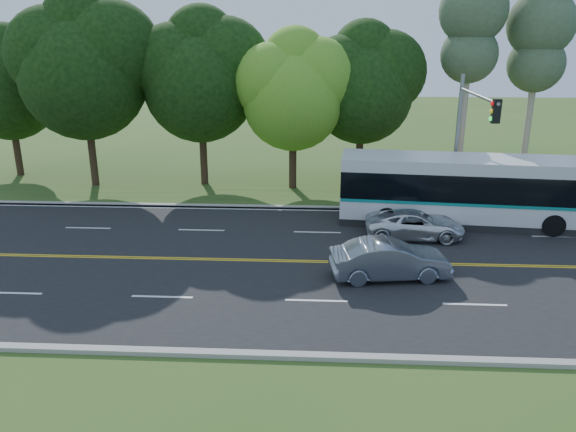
# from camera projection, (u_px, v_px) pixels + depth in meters

# --- Properties ---
(ground) EXTENTS (120.00, 120.00, 0.00)m
(ground) POSITION_uv_depth(u_px,v_px,m) (329.00, 262.00, 23.02)
(ground) COLOR #32531B
(ground) RESTS_ON ground
(road) EXTENTS (60.00, 14.00, 0.02)m
(road) POSITION_uv_depth(u_px,v_px,m) (329.00, 262.00, 23.02)
(road) COLOR black
(road) RESTS_ON ground
(curb_north) EXTENTS (60.00, 0.30, 0.15)m
(curb_north) POSITION_uv_depth(u_px,v_px,m) (327.00, 208.00, 29.77)
(curb_north) COLOR #99968A
(curb_north) RESTS_ON ground
(curb_south) EXTENTS (60.00, 0.30, 0.15)m
(curb_south) POSITION_uv_depth(u_px,v_px,m) (333.00, 357.00, 16.23)
(curb_south) COLOR #99968A
(curb_south) RESTS_ON ground
(grass_verge) EXTENTS (60.00, 4.00, 0.10)m
(grass_verge) POSITION_uv_depth(u_px,v_px,m) (327.00, 198.00, 31.53)
(grass_verge) COLOR #32531B
(grass_verge) RESTS_ON ground
(lane_markings) EXTENTS (57.60, 13.82, 0.00)m
(lane_markings) POSITION_uv_depth(u_px,v_px,m) (327.00, 262.00, 23.02)
(lane_markings) COLOR gold
(lane_markings) RESTS_ON road
(tree_row) EXTENTS (44.70, 9.10, 13.84)m
(tree_row) POSITION_uv_depth(u_px,v_px,m) (240.00, 72.00, 32.64)
(tree_row) COLOR black
(tree_row) RESTS_ON ground
(bougainvillea_hedge) EXTENTS (9.50, 2.25, 1.50)m
(bougainvillea_hedge) POSITION_uv_depth(u_px,v_px,m) (461.00, 193.00, 30.15)
(bougainvillea_hedge) COLOR #A30D2F
(bougainvillea_hedge) RESTS_ON ground
(traffic_signal) EXTENTS (0.42, 6.10, 7.00)m
(traffic_signal) POSITION_uv_depth(u_px,v_px,m) (468.00, 128.00, 26.33)
(traffic_signal) COLOR gray
(traffic_signal) RESTS_ON ground
(transit_bus) EXTENTS (12.75, 3.87, 3.29)m
(transit_bus) POSITION_uv_depth(u_px,v_px,m) (472.00, 192.00, 27.02)
(transit_bus) COLOR silver
(transit_bus) RESTS_ON road
(sedan) EXTENTS (4.68, 2.20, 1.48)m
(sedan) POSITION_uv_depth(u_px,v_px,m) (390.00, 260.00, 21.32)
(sedan) COLOR slate
(sedan) RESTS_ON road
(suv) EXTENTS (4.48, 2.13, 1.24)m
(suv) POSITION_uv_depth(u_px,v_px,m) (415.00, 224.00, 25.54)
(suv) COLOR white
(suv) RESTS_ON road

